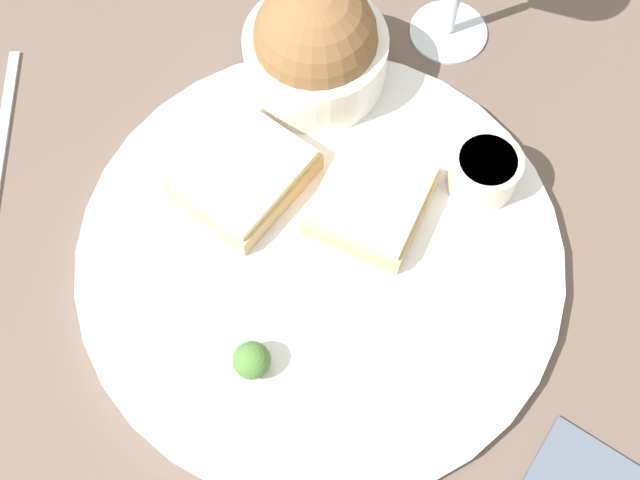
% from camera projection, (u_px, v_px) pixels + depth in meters
% --- Properties ---
extents(ground_plane, '(4.00, 4.00, 0.00)m').
position_uv_depth(ground_plane, '(320.00, 259.00, 0.59)').
color(ground_plane, brown).
extents(dinner_plate, '(0.35, 0.35, 0.01)m').
position_uv_depth(dinner_plate, '(320.00, 255.00, 0.58)').
color(dinner_plate, white).
rests_on(dinner_plate, ground_plane).
extents(salad_bowl, '(0.11, 0.11, 0.09)m').
position_uv_depth(salad_bowl, '(316.00, 46.00, 0.60)').
color(salad_bowl, white).
rests_on(salad_bowl, dinner_plate).
extents(sauce_ramekin, '(0.05, 0.05, 0.03)m').
position_uv_depth(sauce_ramekin, '(485.00, 170.00, 0.58)').
color(sauce_ramekin, beige).
rests_on(sauce_ramekin, dinner_plate).
extents(cheese_toast_near, '(0.10, 0.08, 0.03)m').
position_uv_depth(cheese_toast_near, '(245.00, 175.00, 0.59)').
color(cheese_toast_near, tan).
rests_on(cheese_toast_near, dinner_plate).
extents(cheese_toast_far, '(0.09, 0.09, 0.03)m').
position_uv_depth(cheese_toast_far, '(371.00, 201.00, 0.58)').
color(cheese_toast_far, tan).
rests_on(cheese_toast_far, dinner_plate).
extents(garnish, '(0.03, 0.03, 0.03)m').
position_uv_depth(garnish, '(252.00, 360.00, 0.53)').
color(garnish, '#477533').
rests_on(garnish, dinner_plate).
extents(fork, '(0.14, 0.10, 0.01)m').
position_uv_depth(fork, '(2.00, 137.00, 0.63)').
color(fork, silver).
rests_on(fork, ground_plane).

